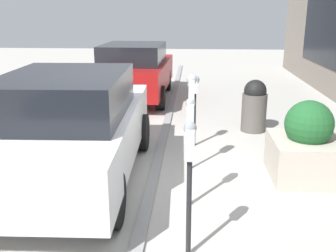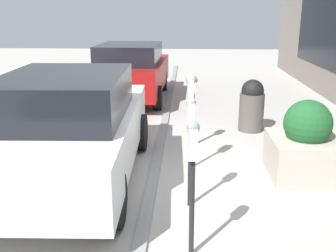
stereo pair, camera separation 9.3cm
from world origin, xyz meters
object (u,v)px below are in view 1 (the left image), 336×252
Objects in this scene: parking_meter_nearest at (190,163)px; trash_bin at (254,106)px; parked_car_middle at (70,126)px; planter_box at (307,147)px; parking_meter_second at (190,134)px; parking_meter_middle at (191,97)px; parked_car_rear at (134,71)px; parking_meter_fourth at (195,94)px.

parking_meter_nearest reaches higher than trash_bin.
planter_box is at bearing -86.70° from parked_car_middle.
parking_meter_second is 1.89m from parked_car_middle.
parking_meter_middle is 0.38× the size of parked_car_rear.
parked_car_middle is (-1.64, 1.80, -0.15)m from parking_meter_fourth.
parking_meter_nearest is 1.09× the size of parking_meter_fourth.
parking_meter_fourth is (1.11, -0.05, -0.19)m from parking_meter_middle.
planter_box is 0.29× the size of parked_car_rear.
parking_meter_nearest is 3.44m from parking_meter_fourth.
parked_car_middle is at bearing 106.71° from parking_meter_middle.
parked_car_middle is 3.97× the size of trash_bin.
parking_meter_nearest is 4.67m from trash_bin.
trash_bin is at bearing -31.28° from parking_meter_middle.
planter_box is (2.11, -1.74, -0.55)m from parking_meter_nearest.
parking_meter_nearest is 2.79m from planter_box.
parking_meter_middle reaches higher than parking_meter_second.
parking_meter_fourth is (3.44, -0.05, -0.05)m from parking_meter_nearest.
parking_meter_second is 1.25m from parking_meter_middle.
parked_car_rear is (6.25, 1.63, -0.18)m from parking_meter_second.
trash_bin is at bearing -132.90° from parked_car_rear.
parking_meter_second is at bearing 120.22° from planter_box.
parked_car_middle is (-0.31, 3.49, 0.35)m from planter_box.
parking_meter_nearest is at bearing -137.49° from parked_car_middle.
parking_meter_fourth is 4.26m from parked_car_rear.
trash_bin is at bearing 10.69° from planter_box.
planter_box is 1.10× the size of trash_bin.
parking_meter_nearest is 1.34× the size of trash_bin.
parked_car_middle is at bearing 44.33° from parking_meter_nearest.
parking_meter_second is 0.33× the size of parked_car_middle.
planter_box is at bearing -96.94° from parking_meter_middle.
parking_meter_middle is at bearing -160.36° from parked_car_rear.
parked_car_rear reaches higher than parking_meter_middle.
parked_car_rear reaches higher than planter_box.
parking_meter_middle is at bearing -75.12° from parked_car_middle.
trash_bin is (4.46, -1.30, -0.50)m from parking_meter_nearest.
parking_meter_nearest is at bearing 140.51° from planter_box.
parked_car_rear is (3.91, 1.69, -0.19)m from parking_meter_fourth.
planter_box is at bearing -145.57° from parked_car_rear.
parking_meter_second is 2.08m from planter_box.
parking_meter_middle is 0.36× the size of parked_car_middle.
parking_meter_nearest is at bearing -179.91° from parking_meter_middle.
planter_box is (-0.21, -1.74, -0.69)m from parking_meter_middle.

